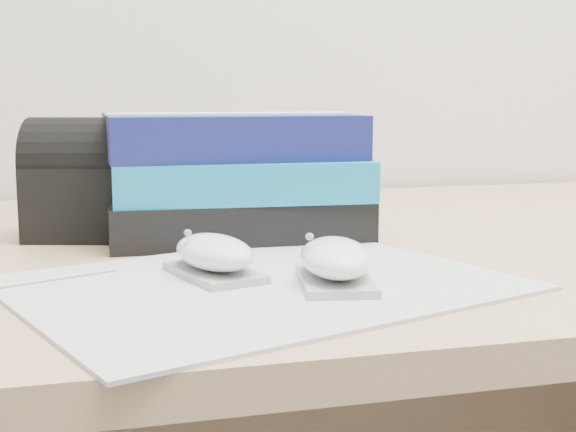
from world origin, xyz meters
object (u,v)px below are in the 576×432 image
object	(u,v)px
pouch	(95,180)
book_stack	(232,175)
desk	(319,414)
mouse_rear	(214,256)
mouse_front	(336,262)

from	to	relation	value
pouch	book_stack	bearing A→B (deg)	-5.01
desk	mouse_rear	bearing A→B (deg)	-124.58
desk	book_stack	xyz separation A→B (m)	(-0.11, -0.02, 0.30)
mouse_front	pouch	world-z (taller)	pouch
mouse_rear	desk	bearing A→B (deg)	55.42
mouse_front	book_stack	xyz separation A→B (m)	(-0.03, 0.27, 0.04)
mouse_rear	pouch	distance (m)	0.25
mouse_rear	pouch	world-z (taller)	pouch
desk	pouch	xyz separation A→B (m)	(-0.26, -0.01, 0.30)
book_stack	desk	bearing A→B (deg)	11.88
mouse_rear	book_stack	world-z (taller)	book_stack
book_stack	pouch	distance (m)	0.15
mouse_rear	mouse_front	distance (m)	0.10
pouch	mouse_front	bearing A→B (deg)	-58.10
book_stack	mouse_rear	bearing A→B (deg)	-104.82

